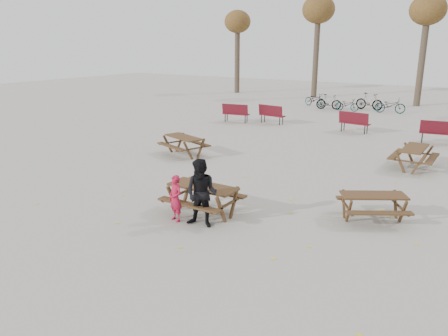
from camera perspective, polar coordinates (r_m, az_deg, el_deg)
The scene contains 14 objects.
ground at distance 11.38m, azimuth -2.73°, elevation -6.02°, with size 80.00×80.00×0.00m, color gray.
main_picnic_table at distance 11.18m, azimuth -2.77°, elevation -3.23°, with size 1.80×1.45×0.78m.
food_tray at distance 11.12m, azimuth -3.38°, elevation -2.23°, with size 0.18×0.11×0.04m, color white.
bread_roll at distance 11.10m, azimuth -3.38°, elevation -2.02°, with size 0.14×0.06×0.05m, color tan.
soda_bottle at distance 10.96m, azimuth -2.92°, elevation -2.18°, with size 0.07×0.07×0.17m.
child at distance 10.83m, azimuth -6.35°, elevation -3.96°, with size 0.43×0.28×1.17m, color #B41638.
adult at distance 10.38m, azimuth -2.95°, elevation -3.33°, with size 0.81×0.63×1.67m, color black.
picnic_table_east at distance 11.50m, azimuth 18.84°, elevation -4.87°, with size 1.57×1.26×0.67m, color #332012, non-canonical shape.
picnic_table_north at distance 17.22m, azimuth -5.26°, elevation 2.89°, with size 1.74×1.40×0.75m, color #332012, non-canonical shape.
picnic_table_far at distance 16.69m, azimuth 23.51°, elevation 1.21°, with size 1.77×1.42×0.76m, color #332012, non-canonical shape.
park_bench_row at distance 22.81m, azimuth 12.18°, elevation 6.21°, with size 11.84×1.36×1.03m.
bicycle_row at distance 30.26m, azimuth 16.42°, elevation 8.21°, with size 7.00×2.00×1.11m.
tree_row at distance 34.19m, azimuth 25.05°, elevation 17.85°, with size 32.17×3.52×8.26m.
fallen_leaves at distance 13.15m, azimuth 5.37°, elevation -2.98°, with size 11.00×11.00×0.01m, color gold, non-canonical shape.
Camera 1 is at (6.14, -8.58, 4.28)m, focal length 35.00 mm.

